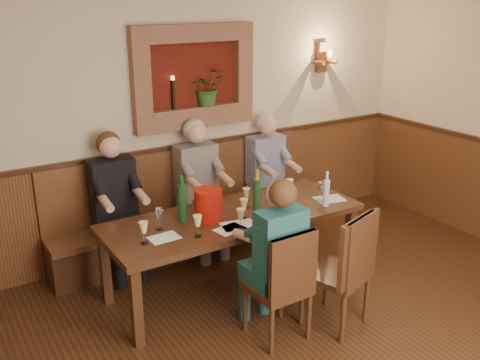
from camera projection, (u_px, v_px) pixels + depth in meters
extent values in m
cube|color=beige|center=(176.00, 121.00, 5.60)|extent=(6.00, 0.04, 2.80)
cube|color=#4F2D16|center=(180.00, 197.00, 5.86)|extent=(6.00, 0.04, 1.10)
cube|color=#381E0F|center=(178.00, 147.00, 5.67)|extent=(6.02, 0.06, 0.05)
cube|color=#4E120B|center=(193.00, 76.00, 5.54)|extent=(1.00, 0.02, 0.70)
cube|color=brown|center=(193.00, 33.00, 5.36)|extent=(1.36, 0.12, 0.18)
cube|color=brown|center=(196.00, 119.00, 5.65)|extent=(1.36, 0.12, 0.18)
cube|color=brown|center=(141.00, 82.00, 5.21)|extent=(0.18, 0.12, 0.70)
cube|color=brown|center=(243.00, 73.00, 5.80)|extent=(0.18, 0.12, 0.70)
cube|color=brown|center=(195.00, 109.00, 5.61)|extent=(1.00, 0.14, 0.04)
imported|color=#29581E|center=(208.00, 87.00, 5.62)|extent=(0.35, 0.30, 0.39)
cylinder|color=black|center=(173.00, 95.00, 5.43)|extent=(0.03, 0.03, 0.30)
cylinder|color=#FFBF59|center=(173.00, 78.00, 5.37)|extent=(0.04, 0.04, 0.04)
cube|color=#4F2D16|center=(321.00, 57.00, 6.33)|extent=(0.12, 0.08, 0.35)
cylinder|color=#4F2D16|center=(318.00, 63.00, 6.24)|extent=(0.05, 0.18, 0.05)
cylinder|color=#4F2D16|center=(331.00, 62.00, 6.34)|extent=(0.05, 0.18, 0.05)
cylinder|color=#FFBF59|center=(329.00, 54.00, 6.21)|extent=(0.06, 0.06, 0.06)
cube|color=#331B0F|center=(234.00, 217.00, 4.90)|extent=(2.40, 0.90, 0.06)
cube|color=#331B0F|center=(136.00, 307.00, 4.17)|extent=(0.08, 0.08, 0.69)
cube|color=#331B0F|center=(350.00, 241.00, 5.29)|extent=(0.08, 0.08, 0.69)
cube|color=#331B0F|center=(105.00, 269.00, 4.76)|extent=(0.08, 0.08, 0.69)
cube|color=#331B0F|center=(303.00, 216.00, 5.89)|extent=(0.08, 0.08, 0.69)
cube|color=#381E0F|center=(190.00, 233.00, 5.80)|extent=(3.00, 0.40, 0.40)
cube|color=#4F2D16|center=(190.00, 215.00, 5.73)|extent=(3.00, 0.45, 0.06)
cube|color=#4F2D16|center=(180.00, 178.00, 5.76)|extent=(3.00, 0.06, 0.66)
cube|color=#331B0F|center=(277.00, 313.00, 4.35)|extent=(0.42, 0.42, 0.41)
cube|color=#331B0F|center=(277.00, 288.00, 4.27)|extent=(0.44, 0.44, 0.05)
cube|color=#331B0F|center=(294.00, 266.00, 4.02)|extent=(0.43, 0.05, 0.52)
cube|color=#331B0F|center=(334.00, 300.00, 4.50)|extent=(0.55, 0.55, 0.44)
cube|color=#331B0F|center=(336.00, 274.00, 4.42)|extent=(0.58, 0.58, 0.05)
cube|color=#331B0F|center=(361.00, 249.00, 4.19)|extent=(0.45, 0.18, 0.55)
cube|color=black|center=(124.00, 255.00, 5.27)|extent=(0.43, 0.45, 0.45)
cube|color=black|center=(112.00, 187.00, 5.18)|extent=(0.43, 0.22, 0.56)
sphere|color=#D8A384|center=(110.00, 147.00, 5.02)|extent=(0.21, 0.21, 0.21)
sphere|color=#4C2D19|center=(108.00, 143.00, 5.05)|extent=(0.23, 0.23, 0.23)
cube|color=#534C4B|center=(205.00, 234.00, 5.72)|extent=(0.43, 0.45, 0.45)
cube|color=#534C4B|center=(196.00, 170.00, 5.64)|extent=(0.43, 0.23, 0.56)
sphere|color=#D8A384|center=(197.00, 133.00, 5.47)|extent=(0.22, 0.22, 0.22)
sphere|color=#B2B2B2|center=(194.00, 130.00, 5.51)|extent=(0.24, 0.24, 0.24)
cube|color=navy|center=(273.00, 217.00, 6.17)|extent=(0.41, 0.43, 0.45)
cube|color=navy|center=(265.00, 159.00, 6.09)|extent=(0.41, 0.22, 0.54)
sphere|color=#D8A384|center=(268.00, 125.00, 5.93)|extent=(0.21, 0.21, 0.21)
sphere|color=#B2B2B2|center=(265.00, 123.00, 5.96)|extent=(0.23, 0.23, 0.23)
cube|color=navy|center=(267.00, 303.00, 4.45)|extent=(0.39, 0.41, 0.45)
cube|color=navy|center=(281.00, 241.00, 4.11)|extent=(0.39, 0.21, 0.52)
sphere|color=#D8A384|center=(279.00, 194.00, 4.02)|extent=(0.20, 0.20, 0.20)
sphere|color=#4C2D19|center=(283.00, 193.00, 3.97)|extent=(0.22, 0.22, 0.22)
cylinder|color=red|center=(208.00, 205.00, 4.74)|extent=(0.28, 0.28, 0.28)
cylinder|color=#19471E|center=(257.00, 195.00, 4.92)|extent=(0.09, 0.09, 0.31)
cylinder|color=orange|center=(257.00, 175.00, 4.85)|extent=(0.04, 0.04, 0.09)
cylinder|color=#19471E|center=(182.00, 203.00, 4.71)|extent=(0.09, 0.09, 0.33)
cylinder|color=#19471E|center=(181.00, 180.00, 4.65)|extent=(0.04, 0.04, 0.09)
cylinder|color=silver|center=(326.00, 193.00, 5.05)|extent=(0.08, 0.08, 0.25)
cylinder|color=silver|center=(327.00, 176.00, 5.00)|extent=(0.03, 0.03, 0.09)
cube|color=white|center=(164.00, 238.00, 4.42)|extent=(0.26, 0.19, 0.00)
cube|color=white|center=(239.00, 225.00, 4.66)|extent=(0.34, 0.27, 0.00)
cube|color=white|center=(329.00, 199.00, 5.26)|extent=(0.32, 0.26, 0.00)
cube|color=white|center=(230.00, 229.00, 4.58)|extent=(0.29, 0.23, 0.00)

